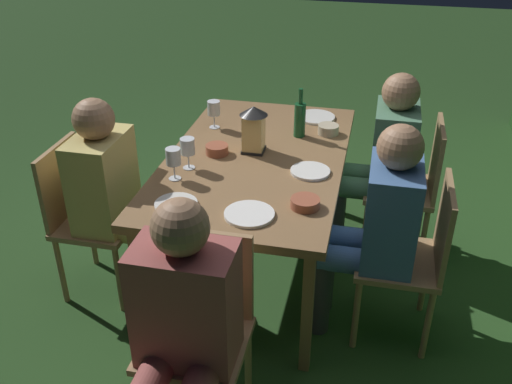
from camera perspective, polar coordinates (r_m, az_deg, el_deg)
ground_plane at (r=3.52m, az=0.00°, el=-7.38°), size 16.00×16.00×0.00m
dining_table at (r=3.15m, az=0.00°, el=2.63°), size 1.62×0.95×0.74m
chair_side_left_b at (r=3.24m, az=-16.64°, el=-1.99°), size 0.42×0.40×0.87m
person_in_mustard at (r=3.08m, az=-13.84°, el=-0.03°), size 0.38×0.47×1.15m
chair_head_far at (r=2.42m, az=-5.65°, el=-12.95°), size 0.40×0.42×0.87m
person_in_rust at (r=2.19m, az=-7.44°, el=-13.37°), size 0.48×0.38×1.15m
chair_side_right_b at (r=2.89m, az=15.47°, el=-5.98°), size 0.42×0.40×0.87m
person_in_blue at (r=2.80m, az=11.91°, el=-3.03°), size 0.38×0.47×1.15m
chair_side_right_a at (r=3.52m, az=15.30°, el=0.85°), size 0.42×0.40×0.87m
person_in_green at (r=3.44m, az=12.39°, el=3.42°), size 0.38×0.47×1.15m
lantern_centerpiece at (r=3.13m, az=-0.24°, el=6.55°), size 0.15×0.15×0.27m
green_bottle_on_table at (r=3.34m, az=4.39°, el=7.31°), size 0.07×0.07×0.29m
wine_glass_a at (r=2.97m, az=-6.84°, el=4.41°), size 0.08×0.08×0.17m
wine_glass_b at (r=3.46m, az=-4.23°, el=8.23°), size 0.08×0.08×0.17m
wine_glass_c at (r=2.88m, az=-8.25°, el=3.37°), size 0.08×0.08×0.17m
plate_a at (r=2.97m, az=5.44°, el=2.08°), size 0.21×0.21×0.01m
plate_b at (r=3.64m, az=5.99°, el=7.45°), size 0.24×0.24×0.01m
plate_c at (r=2.59m, az=-0.67°, el=-2.23°), size 0.23×0.23×0.01m
plate_d at (r=2.69m, az=-7.99°, el=-1.21°), size 0.20×0.20×0.01m
bowl_olives at (r=3.15m, az=-3.92°, el=4.29°), size 0.13×0.13×0.05m
bowl_bread at (r=2.66m, az=4.94°, el=-1.06°), size 0.14×0.14×0.04m
bowl_salad at (r=3.42m, az=7.23°, el=6.25°), size 0.12×0.12×0.06m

